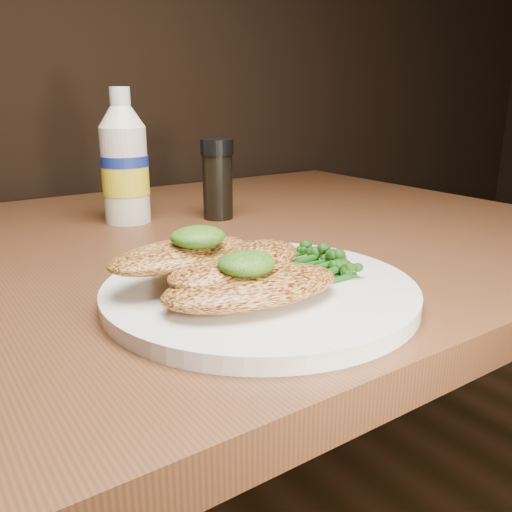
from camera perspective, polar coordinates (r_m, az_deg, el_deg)
dining_table at (r=0.88m, az=-8.41°, el=-22.74°), size 1.20×0.80×0.75m
plate at (r=0.50m, az=0.41°, el=-3.74°), size 0.29×0.29×0.02m
chicken_front at (r=0.45m, az=-0.40°, el=-3.26°), size 0.17×0.10×0.03m
chicken_mid at (r=0.49m, az=-2.03°, el=-0.73°), size 0.18×0.13×0.02m
chicken_back at (r=0.49m, az=-8.07°, el=0.18°), size 0.15×0.09×0.02m
pesto_front at (r=0.45m, az=-1.03°, el=-0.78°), size 0.07×0.06×0.02m
pesto_back at (r=0.48m, az=-6.24°, el=2.05°), size 0.05×0.05×0.02m
broccolini_bundle at (r=0.51m, az=4.04°, el=-0.99°), size 0.16×0.14×0.02m
mayo_bottle at (r=0.81m, az=-13.92°, el=10.27°), size 0.07×0.07×0.19m
pepper_grinder at (r=0.81m, az=-4.13°, el=8.16°), size 0.06×0.06×0.12m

